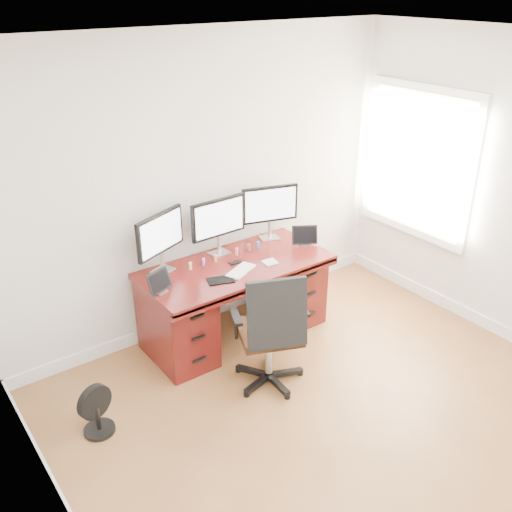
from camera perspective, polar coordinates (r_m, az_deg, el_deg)
ground at (r=4.38m, az=12.31°, el=-18.44°), size 4.50×4.50×0.00m
back_wall at (r=5.15m, az=-4.97°, el=6.97°), size 4.00×0.10×2.70m
desk at (r=5.23m, az=-2.15°, el=-4.11°), size 1.70×0.80×0.75m
office_chair at (r=4.64m, az=1.47°, el=-9.27°), size 0.73×0.73×1.05m
floor_fan at (r=4.45m, az=-15.64°, el=-14.69°), size 0.28×0.23×0.40m
monitor_left at (r=4.84m, az=-9.55°, el=2.05°), size 0.52×0.24×0.53m
monitor_center at (r=5.10m, az=-3.78°, el=3.64°), size 0.55×0.15×0.53m
monitor_right at (r=5.41m, az=1.40°, el=5.03°), size 0.54×0.19×0.53m
tablet_left at (r=4.62m, az=-9.58°, el=-2.66°), size 0.25×0.15×0.19m
tablet_right at (r=5.39m, az=4.95°, el=1.95°), size 0.24×0.18×0.19m
keyboard at (r=4.91m, az=-1.53°, el=-1.48°), size 0.33×0.25×0.01m
trackpad at (r=5.06m, az=1.43°, el=-0.63°), size 0.13×0.13×0.01m
drawing_tablet at (r=4.77m, az=-3.56°, el=-2.42°), size 0.25×0.20×0.01m
phone at (r=5.06m, az=-2.06°, el=-0.65°), size 0.12×0.07×0.01m
figurine_yellow at (r=4.96m, az=-6.59°, el=-0.93°), size 0.03×0.03×0.08m
figurine_purple at (r=5.02m, az=-5.27°, el=-0.52°), size 0.03×0.03×0.08m
figurine_orange at (r=5.08m, az=-4.07°, el=-0.15°), size 0.03×0.03×0.08m
figurine_pink at (r=5.19m, az=-1.94°, el=0.51°), size 0.03×0.03×0.08m
figurine_brown at (r=5.26m, az=-0.72°, el=0.89°), size 0.03×0.03×0.08m
figurine_blue at (r=5.31m, az=0.21°, el=1.18°), size 0.03×0.03×0.08m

